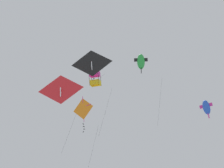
{
  "coord_description": "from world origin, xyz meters",
  "views": [
    {
      "loc": [
        -16.27,
        -28.66,
        0.5
      ],
      "look_at": [
        -2.67,
        -0.44,
        24.66
      ],
      "focal_mm": 61.12,
      "sensor_mm": 36.0,
      "label": 1
    }
  ],
  "objects_px": {
    "kite_fish_mid_left": "(141,62)",
    "kite_delta_near_left": "(92,64)",
    "kite_box_low_drifter": "(95,79)",
    "kite_delta_far_centre": "(61,90)",
    "kite_fish_highest": "(206,107)",
    "kite_diamond_upper_right": "(83,109)"
  },
  "relations": [
    {
      "from": "kite_delta_far_centre",
      "to": "kite_box_low_drifter",
      "type": "bearing_deg",
      "value": 52.18
    },
    {
      "from": "kite_fish_mid_left",
      "to": "kite_delta_near_left",
      "type": "relative_size",
      "value": 2.07
    },
    {
      "from": "kite_fish_mid_left",
      "to": "kite_box_low_drifter",
      "type": "relative_size",
      "value": 1.02
    },
    {
      "from": "kite_delta_far_centre",
      "to": "kite_delta_near_left",
      "type": "bearing_deg",
      "value": 7.81
    },
    {
      "from": "kite_fish_highest",
      "to": "kite_box_low_drifter",
      "type": "distance_m",
      "value": 13.58
    },
    {
      "from": "kite_delta_near_left",
      "to": "kite_delta_far_centre",
      "type": "height_order",
      "value": "kite_delta_near_left"
    },
    {
      "from": "kite_fish_highest",
      "to": "kite_fish_mid_left",
      "type": "bearing_deg",
      "value": -150.18
    },
    {
      "from": "kite_box_low_drifter",
      "to": "kite_delta_far_centre",
      "type": "height_order",
      "value": "kite_box_low_drifter"
    },
    {
      "from": "kite_delta_near_left",
      "to": "kite_fish_highest",
      "type": "bearing_deg",
      "value": 5.59
    },
    {
      "from": "kite_box_low_drifter",
      "to": "kite_delta_near_left",
      "type": "bearing_deg",
      "value": -80.86
    },
    {
      "from": "kite_fish_mid_left",
      "to": "kite_delta_near_left",
      "type": "xyz_separation_m",
      "value": [
        -4.19,
        3.34,
        0.74
      ]
    },
    {
      "from": "kite_diamond_upper_right",
      "to": "kite_delta_near_left",
      "type": "bearing_deg",
      "value": 86.55
    },
    {
      "from": "kite_box_low_drifter",
      "to": "kite_diamond_upper_right",
      "type": "bearing_deg",
      "value": -86.42
    },
    {
      "from": "kite_fish_highest",
      "to": "kite_diamond_upper_right",
      "type": "height_order",
      "value": "kite_fish_highest"
    },
    {
      "from": "kite_fish_highest",
      "to": "kite_fish_mid_left",
      "type": "height_order",
      "value": "kite_fish_mid_left"
    },
    {
      "from": "kite_box_low_drifter",
      "to": "kite_delta_far_centre",
      "type": "bearing_deg",
      "value": -124.7
    },
    {
      "from": "kite_diamond_upper_right",
      "to": "kite_delta_near_left",
      "type": "height_order",
      "value": "kite_delta_near_left"
    },
    {
      "from": "kite_delta_near_left",
      "to": "kite_box_low_drifter",
      "type": "relative_size",
      "value": 0.5
    },
    {
      "from": "kite_fish_mid_left",
      "to": "kite_delta_near_left",
      "type": "distance_m",
      "value": 5.4
    },
    {
      "from": "kite_box_low_drifter",
      "to": "kite_delta_far_centre",
      "type": "xyz_separation_m",
      "value": [
        -4.28,
        -1.27,
        -3.91
      ]
    },
    {
      "from": "kite_fish_mid_left",
      "to": "kite_delta_far_centre",
      "type": "relative_size",
      "value": 1.07
    },
    {
      "from": "kite_diamond_upper_right",
      "to": "kite_box_low_drifter",
      "type": "xyz_separation_m",
      "value": [
        2.66,
        3.77,
        7.29
      ]
    }
  ]
}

